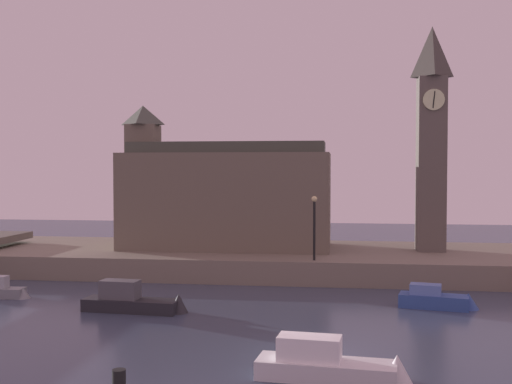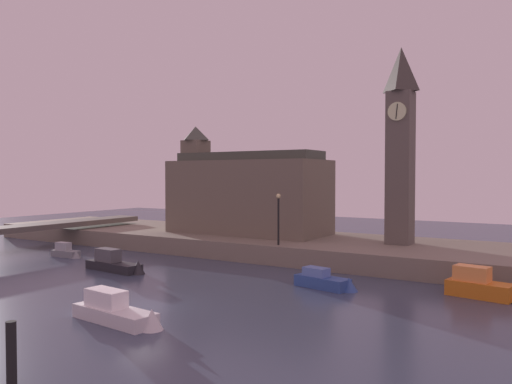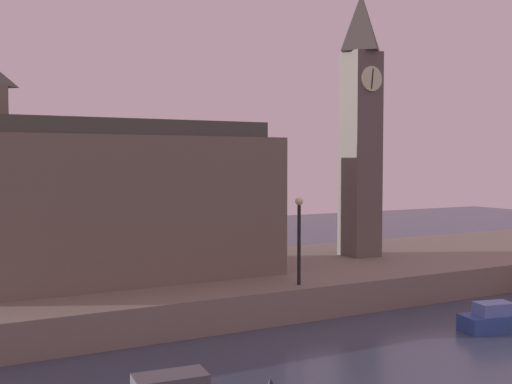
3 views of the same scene
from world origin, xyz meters
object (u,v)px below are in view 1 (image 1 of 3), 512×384
(clock_tower, at_px, (431,135))
(boat_barge_dark, at_px, (140,302))
(streetlamp, at_px, (314,220))
(boat_ferry_white, at_px, (339,366))
(boat_cruiser_grey, at_px, (4,290))
(parliament_hall, at_px, (222,196))
(boat_tour_blue, at_px, (440,299))

(clock_tower, relative_size, boat_barge_dark, 2.76)
(streetlamp, height_order, boat_ferry_white, streetlamp)
(streetlamp, relative_size, boat_cruiser_grey, 1.30)
(clock_tower, bearing_deg, parliament_hall, 179.56)
(parliament_hall, relative_size, streetlamp, 3.71)
(parliament_hall, height_order, boat_cruiser_grey, parliament_hall)
(clock_tower, height_order, boat_tour_blue, clock_tower)
(streetlamp, relative_size, boat_tour_blue, 0.95)
(boat_cruiser_grey, height_order, boat_tour_blue, boat_tour_blue)
(streetlamp, xyz_separation_m, boat_ferry_white, (1.56, -17.68, -3.49))
(clock_tower, distance_m, streetlamp, 11.09)
(boat_barge_dark, bearing_deg, boat_ferry_white, -42.30)
(parliament_hall, xyz_separation_m, streetlamp, (6.89, -5.79, -1.25))
(boat_ferry_white, relative_size, boat_cruiser_grey, 1.78)
(clock_tower, bearing_deg, boat_barge_dark, -138.40)
(boat_ferry_white, height_order, boat_cruiser_grey, boat_ferry_white)
(parliament_hall, xyz_separation_m, boat_ferry_white, (8.46, -23.47, -4.74))
(boat_cruiser_grey, bearing_deg, streetlamp, 20.58)
(clock_tower, height_order, parliament_hall, clock_tower)
(boat_tour_blue, bearing_deg, boat_barge_dark, -169.41)
(streetlamp, bearing_deg, boat_ferry_white, -84.94)
(streetlamp, height_order, boat_tour_blue, streetlamp)
(boat_ferry_white, bearing_deg, boat_cruiser_grey, 148.51)
(clock_tower, bearing_deg, streetlamp, -143.91)
(clock_tower, relative_size, parliament_hall, 1.04)
(parliament_hall, bearing_deg, streetlamp, -40.01)
(parliament_hall, height_order, streetlamp, parliament_hall)
(boat_ferry_white, xyz_separation_m, boat_tour_blue, (5.15, 11.85, -0.05))
(boat_ferry_white, bearing_deg, streetlamp, 95.06)
(streetlamp, distance_m, boat_barge_dark, 12.53)
(boat_ferry_white, height_order, boat_tour_blue, boat_ferry_white)
(streetlamp, distance_m, boat_ferry_white, 18.09)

